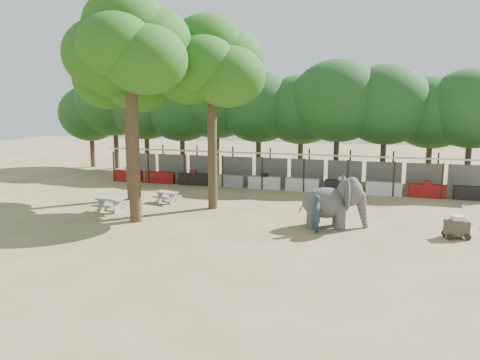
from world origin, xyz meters
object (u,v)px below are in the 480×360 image
(yard_tree_center, at_px, (129,46))
(elephant, at_px, (334,202))
(yard_tree_left, at_px, (127,72))
(cart_front, at_px, (457,227))
(handler, at_px, (317,214))
(yard_tree_back, at_px, (210,64))
(picnic_table_near, at_px, (110,203))
(picnic_table_far, at_px, (167,195))

(yard_tree_center, bearing_deg, elephant, 8.23)
(yard_tree_left, distance_m, cart_front, 21.12)
(yard_tree_left, bearing_deg, handler, -20.10)
(yard_tree_center, distance_m, handler, 12.83)
(yard_tree_left, distance_m, yard_tree_back, 6.09)
(handler, distance_m, picnic_table_near, 12.19)
(yard_tree_back, xyz_separation_m, handler, (6.82, -3.69, -7.59))
(picnic_table_near, relative_size, cart_front, 1.38)
(yard_tree_left, xyz_separation_m, picnic_table_far, (2.81, -0.55, -7.73))
(cart_front, bearing_deg, picnic_table_far, 156.29)
(elephant, distance_m, handler, 1.45)
(yard_tree_back, relative_size, elephant, 3.20)
(yard_tree_left, distance_m, elephant, 15.57)
(cart_front, bearing_deg, yard_tree_back, 155.51)
(picnic_table_near, height_order, picnic_table_far, picnic_table_near)
(handler, relative_size, cart_front, 1.51)
(yard_tree_back, bearing_deg, yard_tree_left, 170.54)
(yard_tree_left, relative_size, handler, 5.78)
(yard_tree_center, xyz_separation_m, picnic_table_near, (-2.33, 1.24, -8.69))
(yard_tree_back, relative_size, handler, 5.95)
(picnic_table_near, bearing_deg, yard_tree_left, 106.67)
(yard_tree_back, bearing_deg, picnic_table_far, 172.01)
(picnic_table_near, bearing_deg, yard_tree_center, -21.37)
(yard_tree_back, bearing_deg, cart_front, -12.07)
(yard_tree_left, bearing_deg, cart_front, -11.27)
(yard_tree_back, xyz_separation_m, elephant, (7.53, -2.48, -7.22))
(handler, relative_size, picnic_table_far, 1.10)
(picnic_table_near, bearing_deg, elephant, 7.85)
(yard_tree_back, bearing_deg, picnic_table_near, -152.58)
(yard_tree_center, height_order, picnic_table_near, yard_tree_center)
(handler, bearing_deg, yard_tree_back, 57.05)
(yard_tree_back, height_order, cart_front, yard_tree_back)
(yard_tree_back, distance_m, picnic_table_near, 10.02)
(handler, xyz_separation_m, picnic_table_far, (-10.01, 4.14, -0.48))
(yard_tree_center, xyz_separation_m, picnic_table_far, (-0.19, 4.45, -8.74))
(cart_front, bearing_deg, yard_tree_center, 171.63)
(yard_tree_left, bearing_deg, yard_tree_back, -9.46)
(handler, distance_m, cart_front, 6.55)
(yard_tree_back, distance_m, handler, 10.85)
(yard_tree_left, bearing_deg, picnic_table_near, -79.91)
(elephant, xyz_separation_m, picnic_table_near, (-12.86, -0.29, -0.80))
(elephant, bearing_deg, handler, -132.28)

